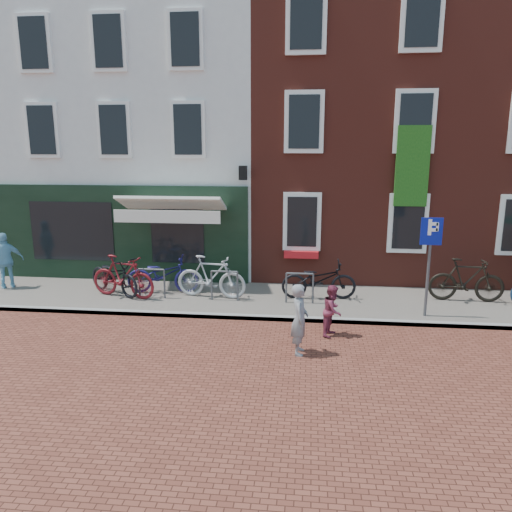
# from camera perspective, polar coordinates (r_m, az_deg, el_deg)

# --- Properties ---
(ground) EXTENTS (80.00, 80.00, 0.00)m
(ground) POSITION_cam_1_polar(r_m,az_deg,el_deg) (12.07, 2.48, -7.57)
(ground) COLOR brown
(sidewalk) EXTENTS (24.00, 3.00, 0.10)m
(sidewalk) POSITION_cam_1_polar(r_m,az_deg,el_deg) (13.45, 7.19, -5.26)
(sidewalk) COLOR slate
(sidewalk) RESTS_ON ground
(building_stucco) EXTENTS (8.00, 8.00, 9.00)m
(building_stucco) POSITION_cam_1_polar(r_m,az_deg,el_deg) (19.16, -11.41, 13.48)
(building_stucco) COLOR silver
(building_stucco) RESTS_ON ground
(building_brick_mid) EXTENTS (6.00, 8.00, 10.00)m
(building_brick_mid) POSITION_cam_1_polar(r_m,az_deg,el_deg) (18.35, 10.64, 15.11)
(building_brick_mid) COLOR maroon
(building_brick_mid) RESTS_ON ground
(parking_sign) EXTENTS (0.50, 0.08, 2.43)m
(parking_sign) POSITION_cam_1_polar(r_m,az_deg,el_deg) (12.39, 19.48, 0.78)
(parking_sign) COLOR #4C4C4F
(parking_sign) RESTS_ON sidewalk
(woman) EXTENTS (0.36, 0.54, 1.47)m
(woman) POSITION_cam_1_polar(r_m,az_deg,el_deg) (10.11, 5.06, -7.30)
(woman) COLOR gray
(woman) RESTS_ON ground
(boy) EXTENTS (0.61, 0.68, 1.16)m
(boy) POSITION_cam_1_polar(r_m,az_deg,el_deg) (11.19, 8.85, -6.23)
(boy) COLOR maroon
(boy) RESTS_ON ground
(cafe_person) EXTENTS (1.01, 0.87, 1.62)m
(cafe_person) POSITION_cam_1_polar(r_m,az_deg,el_deg) (15.99, -26.95, -0.46)
(cafe_person) COLOR #74AFC9
(cafe_person) RESTS_ON sidewalk
(bicycle_0) EXTENTS (2.07, 1.64, 1.05)m
(bicycle_0) POSITION_cam_1_polar(r_m,az_deg,el_deg) (14.28, -16.08, -2.20)
(bicycle_0) COLOR black
(bicycle_0) RESTS_ON sidewalk
(bicycle_1) EXTENTS (2.02, 1.01, 1.17)m
(bicycle_1) POSITION_cam_1_polar(r_m,az_deg,el_deg) (13.90, -15.14, -2.30)
(bicycle_1) COLOR maroon
(bicycle_1) RESTS_ON sidewalk
(bicycle_2) EXTENTS (2.06, 0.91, 1.05)m
(bicycle_2) POSITION_cam_1_polar(r_m,az_deg,el_deg) (14.09, -10.73, -2.11)
(bicycle_2) COLOR navy
(bicycle_2) RESTS_ON sidewalk
(bicycle_3) EXTENTS (2.00, 0.80, 1.17)m
(bicycle_3) POSITION_cam_1_polar(r_m,az_deg,el_deg) (13.45, -5.20, -2.40)
(bicycle_3) COLOR #A8A8AA
(bicycle_3) RESTS_ON sidewalk
(bicycle_4) EXTENTS (2.04, 0.83, 1.05)m
(bicycle_4) POSITION_cam_1_polar(r_m,az_deg,el_deg) (13.42, 7.27, -2.74)
(bicycle_4) COLOR black
(bicycle_4) RESTS_ON sidewalk
(bicycle_5) EXTENTS (1.96, 0.64, 1.17)m
(bicycle_5) POSITION_cam_1_polar(r_m,az_deg,el_deg) (14.22, 23.16, -2.56)
(bicycle_5) COLOR black
(bicycle_5) RESTS_ON sidewalk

